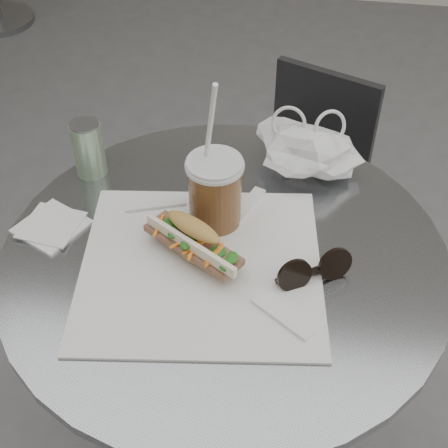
% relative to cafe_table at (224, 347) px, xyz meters
% --- Properties ---
extents(cafe_table, '(0.76, 0.76, 0.74)m').
position_rel_cafe_table_xyz_m(cafe_table, '(0.00, 0.00, 0.00)').
color(cafe_table, slate).
rests_on(cafe_table, ground).
extents(chair_far, '(0.39, 0.41, 0.70)m').
position_rel_cafe_table_xyz_m(chair_far, '(0.10, 0.59, -0.15)').
color(chair_far, '#2D2D30').
rests_on(chair_far, ground).
extents(sandwich_paper, '(0.44, 0.42, 0.00)m').
position_rel_cafe_table_xyz_m(sandwich_paper, '(-0.03, -0.04, 0.28)').
color(sandwich_paper, white).
rests_on(sandwich_paper, cafe_table).
extents(banh_mi, '(0.23, 0.19, 0.07)m').
position_rel_cafe_table_xyz_m(banh_mi, '(-0.05, -0.02, 0.31)').
color(banh_mi, tan).
rests_on(banh_mi, sandwich_paper).
extents(iced_coffee, '(0.10, 0.10, 0.29)m').
position_rel_cafe_table_xyz_m(iced_coffee, '(-0.03, 0.07, 0.34)').
color(iced_coffee, brown).
rests_on(iced_coffee, cafe_table).
extents(sunglasses, '(0.12, 0.09, 0.06)m').
position_rel_cafe_table_xyz_m(sunglasses, '(0.15, -0.04, 0.30)').
color(sunglasses, black).
rests_on(sunglasses, cafe_table).
extents(plastic_bag, '(0.21, 0.18, 0.09)m').
position_rel_cafe_table_xyz_m(plastic_bag, '(0.12, 0.24, 0.32)').
color(plastic_bag, white).
rests_on(plastic_bag, cafe_table).
extents(napkin_stack, '(0.14, 0.14, 0.01)m').
position_rel_cafe_table_xyz_m(napkin_stack, '(-0.31, 0.01, 0.28)').
color(napkin_stack, white).
rests_on(napkin_stack, cafe_table).
extents(drink_can, '(0.06, 0.06, 0.11)m').
position_rel_cafe_table_xyz_m(drink_can, '(-0.29, 0.17, 0.33)').
color(drink_can, '#629A5A').
rests_on(drink_can, cafe_table).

